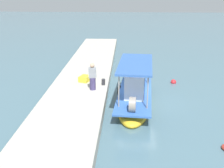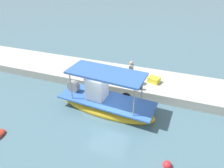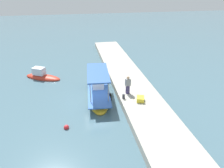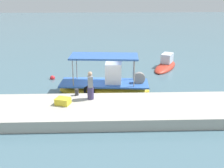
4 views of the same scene
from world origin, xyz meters
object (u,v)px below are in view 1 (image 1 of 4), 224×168
(marker_buoy, at_px, (173,82))
(mooring_bollard, at_px, (103,82))
(fisherman_near_bollard, at_px, (93,78))
(main_fishing_boat, at_px, (134,98))
(cargo_crate, at_px, (85,79))

(marker_buoy, bearing_deg, mooring_bollard, -64.38)
(fisherman_near_bollard, height_order, marker_buoy, fisherman_near_bollard)
(main_fishing_boat, relative_size, fisherman_near_bollard, 3.75)
(fisherman_near_bollard, relative_size, mooring_bollard, 4.20)
(main_fishing_boat, relative_size, mooring_bollard, 15.74)
(main_fishing_boat, distance_m, marker_buoy, 5.24)
(main_fishing_boat, bearing_deg, cargo_crate, -126.57)
(cargo_crate, height_order, marker_buoy, cargo_crate)
(main_fishing_boat, height_order, mooring_bollard, main_fishing_boat)
(fisherman_near_bollard, xyz_separation_m, marker_buoy, (-3.32, 5.67, -1.34))
(marker_buoy, bearing_deg, fisherman_near_bollard, -59.64)
(fisherman_near_bollard, bearing_deg, mooring_bollard, 145.75)
(main_fishing_boat, height_order, cargo_crate, main_fishing_boat)
(main_fishing_boat, distance_m, fisherman_near_bollard, 2.95)
(marker_buoy, bearing_deg, main_fishing_boat, -35.49)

